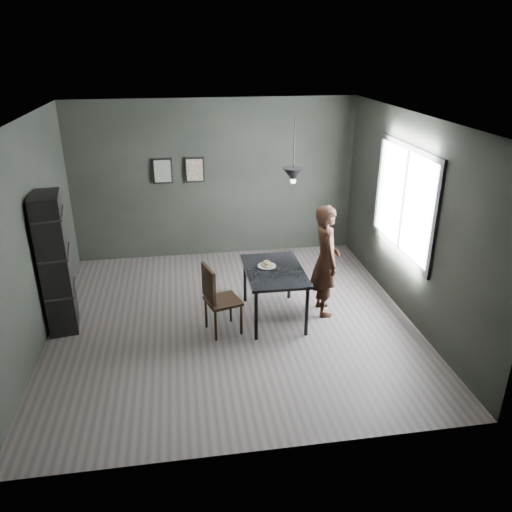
{
  "coord_description": "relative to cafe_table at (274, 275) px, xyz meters",
  "views": [
    {
      "loc": [
        -0.62,
        -6.14,
        3.65
      ],
      "look_at": [
        0.35,
        0.05,
        0.95
      ],
      "focal_mm": 35.0,
      "sensor_mm": 36.0,
      "label": 1
    }
  ],
  "objects": [
    {
      "name": "framed_print_left",
      "position": [
        -1.5,
        2.47,
        0.93
      ],
      "size": [
        0.34,
        0.04,
        0.44
      ],
      "color": "black",
      "rests_on": "ground"
    },
    {
      "name": "ceiling",
      "position": [
        -0.6,
        0.0,
        2.13
      ],
      "size": [
        5.0,
        5.0,
        0.02
      ],
      "color": "silver",
      "rests_on": "ground"
    },
    {
      "name": "wood_chair",
      "position": [
        -0.83,
        -0.28,
        -0.11
      ],
      "size": [
        0.53,
        0.53,
        0.99
      ],
      "rotation": [
        0.0,
        0.0,
        0.29
      ],
      "color": "black",
      "rests_on": "ground"
    },
    {
      "name": "white_plate",
      "position": [
        -0.09,
        0.11,
        0.08
      ],
      "size": [
        0.23,
        0.23,
        0.01
      ],
      "primitive_type": "cylinder",
      "color": "white",
      "rests_on": "cafe_table"
    },
    {
      "name": "framed_print_right",
      "position": [
        -0.95,
        2.47,
        0.93
      ],
      "size": [
        0.34,
        0.04,
        0.44
      ],
      "color": "black",
      "rests_on": "ground"
    },
    {
      "name": "ground",
      "position": [
        -0.6,
        0.0,
        -0.67
      ],
      "size": [
        5.0,
        5.0,
        0.0
      ],
      "primitive_type": "plane",
      "color": "#3D3735",
      "rests_on": "ground"
    },
    {
      "name": "donut_pile",
      "position": [
        -0.09,
        0.11,
        0.12
      ],
      "size": [
        0.17,
        0.18,
        0.08
      ],
      "rotation": [
        0.0,
        0.0,
        0.03
      ],
      "color": "beige",
      "rests_on": "white_plate"
    },
    {
      "name": "woman",
      "position": [
        0.74,
        0.05,
        0.14
      ],
      "size": [
        0.4,
        0.6,
        1.63
      ],
      "primitive_type": "imported",
      "rotation": [
        0.0,
        0.0,
        1.56
      ],
      "color": "black",
      "rests_on": "ground"
    },
    {
      "name": "pendant_lamp",
      "position": [
        0.25,
        0.1,
        1.38
      ],
      "size": [
        0.28,
        0.28,
        0.86
      ],
      "color": "black",
      "rests_on": "ground"
    },
    {
      "name": "cafe_table",
      "position": [
        0.0,
        0.0,
        0.0
      ],
      "size": [
        0.8,
        1.2,
        0.75
      ],
      "color": "black",
      "rests_on": "ground"
    },
    {
      "name": "shelf_unit",
      "position": [
        -2.92,
        0.22,
        0.28
      ],
      "size": [
        0.45,
        0.68,
        1.9
      ],
      "primitive_type": "cube",
      "rotation": [
        0.0,
        0.0,
        0.16
      ],
      "color": "black",
      "rests_on": "ground"
    },
    {
      "name": "window_assembly",
      "position": [
        1.87,
        0.2,
        0.93
      ],
      "size": [
        0.04,
        1.96,
        1.56
      ],
      "color": "white",
      "rests_on": "ground"
    },
    {
      "name": "back_wall",
      "position": [
        -0.6,
        2.5,
        0.73
      ],
      "size": [
        5.0,
        0.1,
        2.8
      ],
      "primitive_type": "cube",
      "color": "black",
      "rests_on": "ground"
    }
  ]
}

